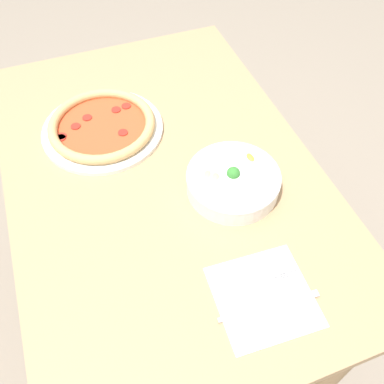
# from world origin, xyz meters

# --- Properties ---
(ground_plane) EXTENTS (8.00, 8.00, 0.00)m
(ground_plane) POSITION_xyz_m (0.00, 0.00, 0.00)
(ground_plane) COLOR gray
(dining_table) EXTENTS (1.16, 0.76, 0.74)m
(dining_table) POSITION_xyz_m (0.00, 0.00, 0.62)
(dining_table) COLOR tan
(dining_table) RESTS_ON ground_plane
(pizza) EXTENTS (0.33, 0.33, 0.04)m
(pizza) POSITION_xyz_m (-0.19, -0.11, 0.76)
(pizza) COLOR white
(pizza) RESTS_ON dining_table
(bowl) EXTENTS (0.23, 0.23, 0.07)m
(bowl) POSITION_xyz_m (0.12, 0.14, 0.77)
(bowl) COLOR white
(bowl) RESTS_ON dining_table
(napkin) EXTENTS (0.20, 0.20, 0.00)m
(napkin) POSITION_xyz_m (0.40, 0.09, 0.74)
(napkin) COLOR white
(napkin) RESTS_ON dining_table
(fork) EXTENTS (0.03, 0.18, 0.00)m
(fork) POSITION_xyz_m (0.37, 0.09, 0.75)
(fork) COLOR silver
(fork) RESTS_ON napkin
(knife) EXTENTS (0.03, 0.21, 0.01)m
(knife) POSITION_xyz_m (0.42, 0.08, 0.75)
(knife) COLOR silver
(knife) RESTS_ON napkin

